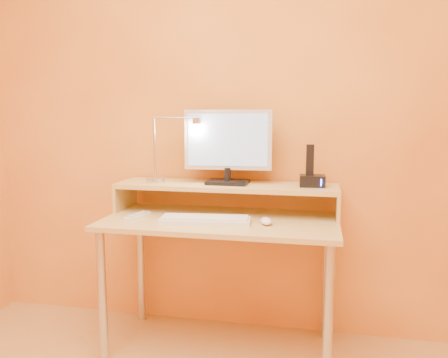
% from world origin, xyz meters
% --- Properties ---
extents(wall_back, '(3.00, 0.04, 2.50)m').
position_xyz_m(wall_back, '(0.00, 1.50, 1.25)').
color(wall_back, '#F3A542').
rests_on(wall_back, floor).
extents(desk_leg_fl, '(0.04, 0.04, 0.69)m').
position_xyz_m(desk_leg_fl, '(-0.55, 0.93, 0.35)').
color(desk_leg_fl, silver).
rests_on(desk_leg_fl, floor).
extents(desk_leg_fr, '(0.04, 0.04, 0.69)m').
position_xyz_m(desk_leg_fr, '(0.55, 0.93, 0.35)').
color(desk_leg_fr, silver).
rests_on(desk_leg_fr, floor).
extents(desk_leg_bl, '(0.04, 0.04, 0.69)m').
position_xyz_m(desk_leg_bl, '(-0.55, 1.43, 0.35)').
color(desk_leg_bl, silver).
rests_on(desk_leg_bl, floor).
extents(desk_leg_br, '(0.04, 0.04, 0.69)m').
position_xyz_m(desk_leg_br, '(0.55, 1.43, 0.35)').
color(desk_leg_br, silver).
rests_on(desk_leg_br, floor).
extents(desk_lower, '(1.20, 0.60, 0.02)m').
position_xyz_m(desk_lower, '(0.00, 1.18, 0.71)').
color(desk_lower, tan).
rests_on(desk_lower, floor).
extents(shelf_riser_left, '(0.02, 0.30, 0.14)m').
position_xyz_m(shelf_riser_left, '(-0.59, 1.33, 0.79)').
color(shelf_riser_left, tan).
rests_on(shelf_riser_left, desk_lower).
extents(shelf_riser_right, '(0.02, 0.30, 0.14)m').
position_xyz_m(shelf_riser_right, '(0.59, 1.33, 0.79)').
color(shelf_riser_right, tan).
rests_on(shelf_riser_right, desk_lower).
extents(desk_shelf, '(1.20, 0.30, 0.02)m').
position_xyz_m(desk_shelf, '(0.00, 1.33, 0.87)').
color(desk_shelf, tan).
rests_on(desk_shelf, desk_lower).
extents(monitor_foot, '(0.22, 0.16, 0.02)m').
position_xyz_m(monitor_foot, '(0.01, 1.33, 0.89)').
color(monitor_foot, black).
rests_on(monitor_foot, desk_shelf).
extents(monitor_neck, '(0.04, 0.04, 0.07)m').
position_xyz_m(monitor_neck, '(0.01, 1.33, 0.93)').
color(monitor_neck, black).
rests_on(monitor_neck, monitor_foot).
extents(monitor_panel, '(0.47, 0.07, 0.32)m').
position_xyz_m(monitor_panel, '(0.01, 1.34, 1.12)').
color(monitor_panel, silver).
rests_on(monitor_panel, monitor_neck).
extents(monitor_back, '(0.42, 0.04, 0.27)m').
position_xyz_m(monitor_back, '(0.01, 1.36, 1.12)').
color(monitor_back, black).
rests_on(monitor_back, monitor_panel).
extents(monitor_screen, '(0.43, 0.03, 0.28)m').
position_xyz_m(monitor_screen, '(0.01, 1.32, 1.12)').
color(monitor_screen, '#87A3D1').
rests_on(monitor_screen, monitor_panel).
extents(lamp_base, '(0.10, 0.10, 0.02)m').
position_xyz_m(lamp_base, '(-0.40, 1.30, 0.89)').
color(lamp_base, silver).
rests_on(lamp_base, desk_shelf).
extents(lamp_post, '(0.01, 0.01, 0.33)m').
position_xyz_m(lamp_post, '(-0.40, 1.30, 1.07)').
color(lamp_post, silver).
rests_on(lamp_post, lamp_base).
extents(lamp_arm, '(0.24, 0.01, 0.01)m').
position_xyz_m(lamp_arm, '(-0.28, 1.30, 1.24)').
color(lamp_arm, silver).
rests_on(lamp_arm, lamp_post).
extents(lamp_head, '(0.04, 0.04, 0.03)m').
position_xyz_m(lamp_head, '(-0.16, 1.30, 1.22)').
color(lamp_head, silver).
rests_on(lamp_head, lamp_arm).
extents(lamp_bulb, '(0.03, 0.03, 0.00)m').
position_xyz_m(lamp_bulb, '(-0.16, 1.30, 1.20)').
color(lamp_bulb, '#FFEAC6').
rests_on(lamp_bulb, lamp_head).
extents(phone_dock, '(0.14, 0.11, 0.06)m').
position_xyz_m(phone_dock, '(0.46, 1.33, 0.91)').
color(phone_dock, black).
rests_on(phone_dock, desk_shelf).
extents(phone_handset, '(0.04, 0.03, 0.16)m').
position_xyz_m(phone_handset, '(0.44, 1.33, 1.02)').
color(phone_handset, black).
rests_on(phone_handset, phone_dock).
extents(phone_led, '(0.01, 0.00, 0.04)m').
position_xyz_m(phone_led, '(0.50, 1.28, 0.91)').
color(phone_led, '#264CFF').
rests_on(phone_led, phone_dock).
extents(keyboard, '(0.46, 0.19, 0.02)m').
position_xyz_m(keyboard, '(-0.06, 1.08, 0.73)').
color(keyboard, silver).
rests_on(keyboard, desk_lower).
extents(mouse, '(0.08, 0.11, 0.03)m').
position_xyz_m(mouse, '(0.25, 1.11, 0.74)').
color(mouse, white).
rests_on(mouse, desk_lower).
extents(remote_control, '(0.09, 0.18, 0.02)m').
position_xyz_m(remote_control, '(-0.42, 1.11, 0.73)').
color(remote_control, silver).
rests_on(remote_control, desk_lower).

